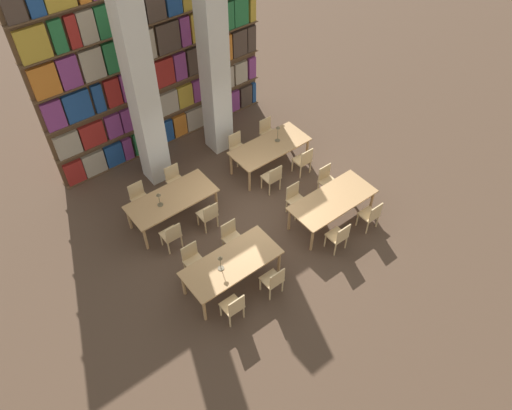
# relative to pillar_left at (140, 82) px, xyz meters

# --- Properties ---
(ground_plane) EXTENTS (40.00, 40.00, 0.00)m
(ground_plane) POSITION_rel_pillar_left_xyz_m (1.04, -2.96, -3.00)
(ground_plane) COLOR #4C3828
(bookshelf_bank) EXTENTS (6.53, 0.35, 5.50)m
(bookshelf_bank) POSITION_rel_pillar_left_xyz_m (1.04, 1.14, -0.30)
(bookshelf_bank) COLOR brown
(bookshelf_bank) RESTS_ON ground_plane
(pillar_left) EXTENTS (0.60, 0.60, 6.00)m
(pillar_left) POSITION_rel_pillar_left_xyz_m (0.00, 0.00, 0.00)
(pillar_left) COLOR beige
(pillar_left) RESTS_ON ground_plane
(pillar_center) EXTENTS (0.60, 0.60, 6.00)m
(pillar_center) POSITION_rel_pillar_left_xyz_m (2.08, 0.00, 0.00)
(pillar_center) COLOR beige
(pillar_center) RESTS_ON ground_plane
(reading_table_0) EXTENTS (2.20, 0.98, 0.76)m
(reading_table_0) POSITION_rel_pillar_left_xyz_m (-0.47, -4.15, -2.31)
(reading_table_0) COLOR tan
(reading_table_0) RESTS_ON ground_plane
(chair_0) EXTENTS (0.42, 0.40, 0.87)m
(chair_0) POSITION_rel_pillar_left_xyz_m (-1.00, -4.93, -2.53)
(chair_0) COLOR tan
(chair_0) RESTS_ON ground_plane
(chair_1) EXTENTS (0.42, 0.40, 0.87)m
(chair_1) POSITION_rel_pillar_left_xyz_m (-1.00, -3.38, -2.53)
(chair_1) COLOR tan
(chair_1) RESTS_ON ground_plane
(chair_2) EXTENTS (0.42, 0.40, 0.87)m
(chair_2) POSITION_rel_pillar_left_xyz_m (0.08, -4.93, -2.53)
(chair_2) COLOR tan
(chair_2) RESTS_ON ground_plane
(chair_3) EXTENTS (0.42, 0.40, 0.87)m
(chair_3) POSITION_rel_pillar_left_xyz_m (0.08, -3.38, -2.53)
(chair_3) COLOR tan
(chair_3) RESTS_ON ground_plane
(desk_lamp_0) EXTENTS (0.14, 0.14, 0.42)m
(desk_lamp_0) POSITION_rel_pillar_left_xyz_m (-0.75, -4.15, -1.96)
(desk_lamp_0) COLOR brown
(desk_lamp_0) RESTS_ON reading_table_0
(reading_table_1) EXTENTS (2.20, 0.98, 0.76)m
(reading_table_1) POSITION_rel_pillar_left_xyz_m (2.59, -4.14, -2.31)
(reading_table_1) COLOR tan
(reading_table_1) RESTS_ON ground_plane
(chair_4) EXTENTS (0.42, 0.40, 0.87)m
(chair_4) POSITION_rel_pillar_left_xyz_m (2.08, -4.91, -2.53)
(chair_4) COLOR tan
(chair_4) RESTS_ON ground_plane
(chair_5) EXTENTS (0.42, 0.40, 0.87)m
(chair_5) POSITION_rel_pillar_left_xyz_m (2.08, -3.36, -2.53)
(chair_5) COLOR tan
(chair_5) RESTS_ON ground_plane
(chair_6) EXTENTS (0.42, 0.40, 0.87)m
(chair_6) POSITION_rel_pillar_left_xyz_m (3.17, -4.91, -2.53)
(chair_6) COLOR tan
(chair_6) RESTS_ON ground_plane
(chair_7) EXTENTS (0.42, 0.40, 0.87)m
(chair_7) POSITION_rel_pillar_left_xyz_m (3.17, -3.36, -2.53)
(chair_7) COLOR tan
(chair_7) RESTS_ON ground_plane
(reading_table_2) EXTENTS (2.20, 0.98, 0.76)m
(reading_table_2) POSITION_rel_pillar_left_xyz_m (-0.49, -1.68, -2.31)
(reading_table_2) COLOR tan
(reading_table_2) RESTS_ON ground_plane
(chair_8) EXTENTS (0.42, 0.40, 0.87)m
(chair_8) POSITION_rel_pillar_left_xyz_m (-1.00, -2.46, -2.53)
(chair_8) COLOR tan
(chair_8) RESTS_ON ground_plane
(chair_9) EXTENTS (0.42, 0.40, 0.87)m
(chair_9) POSITION_rel_pillar_left_xyz_m (-1.00, -0.91, -2.53)
(chair_9) COLOR tan
(chair_9) RESTS_ON ground_plane
(chair_10) EXTENTS (0.42, 0.40, 0.87)m
(chair_10) POSITION_rel_pillar_left_xyz_m (0.05, -2.46, -2.53)
(chair_10) COLOR tan
(chair_10) RESTS_ON ground_plane
(chair_11) EXTENTS (0.42, 0.40, 0.87)m
(chair_11) POSITION_rel_pillar_left_xyz_m (0.05, -0.91, -2.53)
(chair_11) COLOR tan
(chair_11) RESTS_ON ground_plane
(desk_lamp_1) EXTENTS (0.14, 0.14, 0.40)m
(desk_lamp_1) POSITION_rel_pillar_left_xyz_m (-0.82, -1.72, -1.97)
(desk_lamp_1) COLOR brown
(desk_lamp_1) RESTS_ON reading_table_2
(reading_table_3) EXTENTS (2.20, 0.98, 0.76)m
(reading_table_3) POSITION_rel_pillar_left_xyz_m (2.66, -1.63, -2.31)
(reading_table_3) COLOR tan
(reading_table_3) RESTS_ON ground_plane
(chair_12) EXTENTS (0.42, 0.40, 0.87)m
(chair_12) POSITION_rel_pillar_left_xyz_m (2.12, -2.40, -2.53)
(chair_12) COLOR tan
(chair_12) RESTS_ON ground_plane
(chair_13) EXTENTS (0.42, 0.40, 0.87)m
(chair_13) POSITION_rel_pillar_left_xyz_m (2.12, -0.85, -2.53)
(chair_13) COLOR tan
(chair_13) RESTS_ON ground_plane
(chair_14) EXTENTS (0.42, 0.40, 0.87)m
(chair_14) POSITION_rel_pillar_left_xyz_m (3.21, -2.40, -2.53)
(chair_14) COLOR tan
(chair_14) RESTS_ON ground_plane
(chair_15) EXTENTS (0.42, 0.40, 0.87)m
(chair_15) POSITION_rel_pillar_left_xyz_m (3.21, -0.85, -2.53)
(chair_15) COLOR tan
(chair_15) RESTS_ON ground_plane
(desk_lamp_2) EXTENTS (0.14, 0.14, 0.50)m
(desk_lamp_2) POSITION_rel_pillar_left_xyz_m (2.95, -1.59, -1.90)
(desk_lamp_2) COLOR brown
(desk_lamp_2) RESTS_ON reading_table_3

